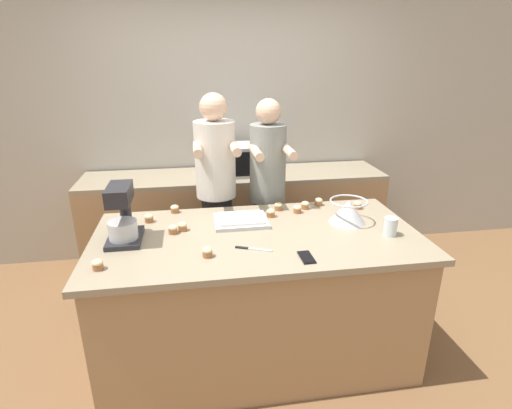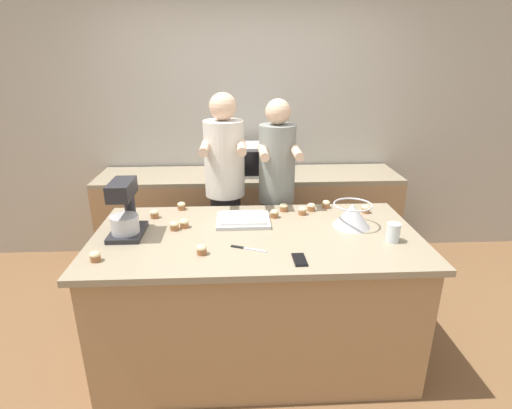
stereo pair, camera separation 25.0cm
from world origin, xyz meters
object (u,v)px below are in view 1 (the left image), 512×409
(person_left, at_px, (217,198))
(cupcake_6, at_px, (297,209))
(stand_mixer, at_px, (122,217))
(cupcake_12, at_px, (173,229))
(drinking_glass, at_px, (390,227))
(microwave_oven, at_px, (238,160))
(cupcake_8, at_px, (271,213))
(cupcake_2, at_px, (115,223))
(cupcake_3, at_px, (278,206))
(cupcake_9, at_px, (182,226))
(cell_phone, at_px, (306,257))
(cupcake_0, at_px, (207,252))
(knife, at_px, (251,249))
(mixing_bowl, at_px, (348,211))
(cupcake_7, at_px, (305,205))
(person_right, at_px, (268,198))
(baking_tray, at_px, (241,220))
(cupcake_10, at_px, (358,205))
(cupcake_4, at_px, (319,202))
(cupcake_1, at_px, (98,264))
(cupcake_11, at_px, (175,209))
(cupcake_5, at_px, (149,218))

(person_left, distance_m, cupcake_6, 0.67)
(stand_mixer, bearing_deg, cupcake_12, 12.04)
(cupcake_12, bearing_deg, drinking_glass, -10.02)
(microwave_oven, distance_m, cupcake_8, 1.06)
(person_left, xyz_separation_m, cupcake_2, (-0.70, -0.45, 0.02))
(cupcake_3, bearing_deg, cupcake_9, -159.27)
(cupcake_9, bearing_deg, cell_phone, -35.47)
(stand_mixer, relative_size, cupcake_0, 6.03)
(person_left, distance_m, knife, 0.92)
(stand_mixer, height_order, cupcake_0, stand_mixer)
(cell_phone, distance_m, knife, 0.33)
(mixing_bowl, relative_size, drinking_glass, 2.18)
(person_left, relative_size, microwave_oven, 3.51)
(person_left, height_order, cell_phone, person_left)
(cell_phone, height_order, cupcake_3, cupcake_3)
(cupcake_7, height_order, cupcake_8, same)
(cupcake_0, xyz_separation_m, cupcake_12, (-0.20, 0.35, 0.00))
(mixing_bowl, bearing_deg, drinking_glass, -52.07)
(drinking_glass, distance_m, cupcake_8, 0.80)
(person_right, distance_m, cupcake_6, 0.41)
(baking_tray, relative_size, cupcake_0, 6.07)
(person_right, distance_m, microwave_oven, 0.66)
(cupcake_8, height_order, cupcake_10, same)
(cupcake_4, bearing_deg, knife, -133.43)
(cupcake_1, relative_size, cupcake_12, 1.00)
(cupcake_3, distance_m, cupcake_6, 0.14)
(cupcake_2, relative_size, cupcake_4, 1.00)
(mixing_bowl, relative_size, cupcake_1, 4.31)
(baking_tray, xyz_separation_m, knife, (0.01, -0.40, -0.02))
(microwave_oven, height_order, cupcake_0, microwave_oven)
(drinking_glass, distance_m, cupcake_3, 0.80)
(cell_phone, bearing_deg, cupcake_8, 97.17)
(microwave_oven, distance_m, drinking_glass, 1.66)
(cupcake_4, bearing_deg, cupcake_6, -147.67)
(cupcake_3, height_order, cupcake_6, same)
(cupcake_11, bearing_deg, cupcake_7, -4.38)
(person_right, bearing_deg, cell_phone, -88.82)
(stand_mixer, bearing_deg, cupcake_0, -30.55)
(knife, relative_size, cupcake_5, 3.58)
(drinking_glass, distance_m, cupcake_0, 1.15)
(drinking_glass, bearing_deg, stand_mixer, 173.80)
(cupcake_2, relative_size, cupcake_3, 1.00)
(cupcake_7, bearing_deg, person_right, 125.14)
(cell_phone, distance_m, drinking_glass, 0.64)
(mixing_bowl, xyz_separation_m, cupcake_5, (-1.32, 0.21, -0.05))
(cupcake_11, bearing_deg, baking_tray, -30.02)
(cupcake_2, height_order, cupcake_8, same)
(baking_tray, relative_size, cupcake_5, 6.07)
(mixing_bowl, xyz_separation_m, cupcake_8, (-0.49, 0.18, -0.05))
(person_left, distance_m, drinking_glass, 1.33)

